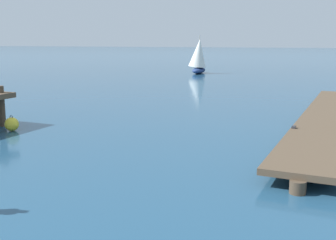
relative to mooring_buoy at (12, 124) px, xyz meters
name	(u,v)px	position (x,y,z in m)	size (l,w,h in m)	color
floating_dock	(327,117)	(10.79, 5.07, 0.11)	(2.93, 16.47, 0.53)	brown
mooring_buoy	(12,124)	(0.00, 0.00, 0.00)	(0.51, 0.51, 0.58)	yellow
distant_sailboat	(199,57)	(-1.36, 28.51, 1.41)	(2.10, 3.50, 3.82)	navy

